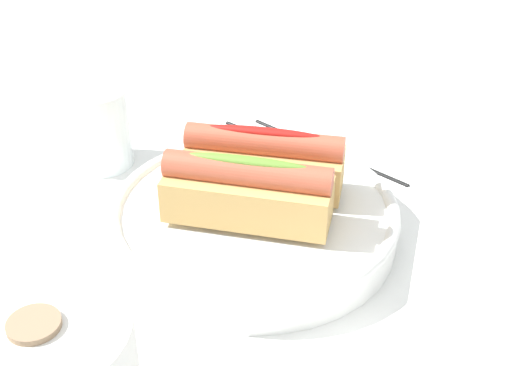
% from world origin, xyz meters
% --- Properties ---
extents(ground_plane, '(2.40, 2.40, 0.00)m').
position_xyz_m(ground_plane, '(0.00, 0.00, 0.00)').
color(ground_plane, white).
extents(serving_bowl, '(0.27, 0.27, 0.04)m').
position_xyz_m(serving_bowl, '(0.03, -0.00, 0.02)').
color(serving_bowl, white).
rests_on(serving_bowl, ground_plane).
extents(hotdog_front, '(0.16, 0.08, 0.06)m').
position_xyz_m(hotdog_front, '(0.03, -0.03, 0.07)').
color(hotdog_front, tan).
rests_on(hotdog_front, serving_bowl).
extents(hotdog_back, '(0.16, 0.08, 0.06)m').
position_xyz_m(hotdog_back, '(0.02, 0.02, 0.07)').
color(hotdog_back, tan).
rests_on(hotdog_back, serving_bowl).
extents(water_glass, '(0.07, 0.07, 0.09)m').
position_xyz_m(water_glass, '(0.24, -0.05, 0.04)').
color(water_glass, white).
rests_on(water_glass, ground_plane).
extents(napkin_box, '(0.12, 0.06, 0.15)m').
position_xyz_m(napkin_box, '(-0.19, 0.09, 0.07)').
color(napkin_box, white).
rests_on(napkin_box, ground_plane).
extents(chopstick_near, '(0.21, 0.06, 0.01)m').
position_xyz_m(chopstick_near, '(0.05, -0.17, 0.00)').
color(chopstick_near, black).
rests_on(chopstick_near, ground_plane).
extents(chopstick_far, '(0.21, 0.07, 0.01)m').
position_xyz_m(chopstick_far, '(0.02, -0.18, 0.00)').
color(chopstick_far, black).
rests_on(chopstick_far, ground_plane).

